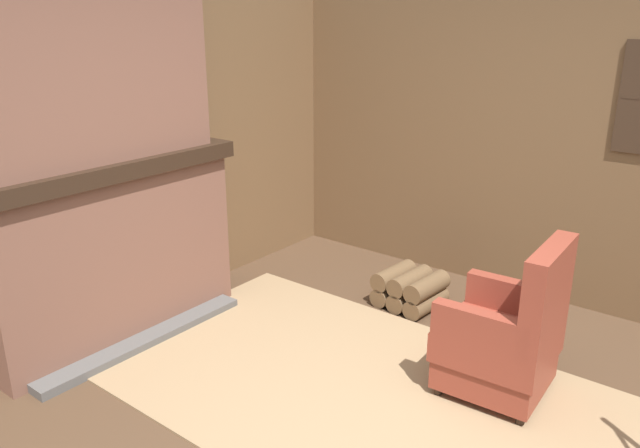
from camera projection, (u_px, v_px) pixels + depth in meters
name	position (u px, v px, depth m)	size (l,w,h in m)	color
wood_panel_wall_left	(83.00, 156.00, 4.16)	(0.06, 5.45, 2.49)	brown
wood_panel_wall_back	(577.00, 143.00, 4.54)	(5.45, 0.09, 2.49)	brown
fireplace_hearth	(114.00, 251.00, 4.23)	(0.60, 1.87, 1.26)	brown
chimney_breast	(91.00, 63.00, 3.83)	(0.34, 1.56, 1.21)	brown
area_rug	(394.00, 405.00, 3.61)	(3.76, 1.90, 0.01)	#997A56
armchair	(505.00, 339.00, 3.62)	(0.64, 0.63, 0.98)	brown
firewood_stack	(410.00, 289.00, 4.79)	(0.49, 0.45, 0.28)	brown
oil_lamp_vase	(30.00, 154.00, 3.68)	(0.11, 0.11, 0.31)	silver
storage_case	(146.00, 138.00, 4.31)	(0.17, 0.21, 0.15)	brown
decorative_plate_on_mantel	(81.00, 139.00, 3.94)	(0.07, 0.29, 0.28)	#336093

